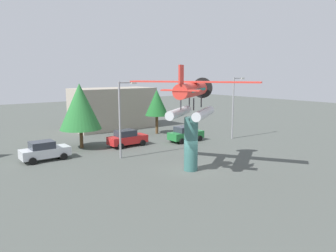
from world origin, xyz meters
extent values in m
plane|color=#4C514C|center=(0.00, 0.00, 0.00)|extent=(140.00, 140.00, 0.00)
cylinder|color=#386B66|center=(0.00, 0.00, 2.15)|extent=(1.10, 1.10, 4.31)
cylinder|color=silver|center=(0.55, -0.84, 4.66)|extent=(4.40, 3.22, 0.70)
cylinder|color=#333338|center=(1.28, 0.24, 5.46)|extent=(0.14, 0.14, 0.90)
cylinder|color=#333338|center=(-0.73, -1.08, 5.46)|extent=(0.14, 0.14, 0.90)
cylinder|color=silver|center=(-0.55, 0.84, 4.66)|extent=(4.40, 3.22, 0.70)
cylinder|color=#333338|center=(0.73, 1.08, 5.46)|extent=(0.14, 0.14, 0.90)
cylinder|color=#333338|center=(-1.28, -0.24, 5.46)|extent=(0.14, 0.14, 0.90)
cylinder|color=red|center=(0.00, 0.00, 6.46)|extent=(5.79, 4.32, 1.10)
cube|color=teal|center=(0.17, 0.11, 6.46)|extent=(4.25, 3.34, 0.20)
cone|color=#262628|center=(2.72, 1.79, 6.46)|extent=(1.07, 1.12, 0.88)
cylinder|color=black|center=(3.05, 2.00, 6.46)|extent=(1.02, 1.53, 1.80)
cube|color=red|center=(0.33, 0.22, 7.07)|extent=(6.63, 9.29, 0.12)
cube|color=red|center=(-2.34, -1.54, 6.56)|extent=(2.12, 2.72, 0.10)
cube|color=red|center=(-2.34, -1.54, 7.66)|extent=(0.82, 0.59, 1.30)
cube|color=silver|center=(-8.32, 10.26, 0.72)|extent=(4.20, 1.70, 0.80)
cube|color=#2D333D|center=(-8.57, 10.26, 1.44)|extent=(2.00, 1.56, 0.64)
cylinder|color=black|center=(-6.97, 9.36, 0.32)|extent=(0.64, 0.22, 0.64)
cylinder|color=black|center=(-6.97, 11.16, 0.32)|extent=(0.64, 0.22, 0.64)
cylinder|color=black|center=(-9.67, 9.36, 0.32)|extent=(0.64, 0.22, 0.64)
cylinder|color=black|center=(-9.67, 11.16, 0.32)|extent=(0.64, 0.22, 0.64)
cube|color=red|center=(0.51, 10.78, 0.72)|extent=(4.20, 1.70, 0.80)
cube|color=#2D333D|center=(0.26, 10.78, 1.44)|extent=(2.00, 1.56, 0.64)
cylinder|color=black|center=(1.86, 9.88, 0.32)|extent=(0.64, 0.22, 0.64)
cylinder|color=black|center=(1.86, 11.68, 0.32)|extent=(0.64, 0.22, 0.64)
cylinder|color=black|center=(-0.84, 9.88, 0.32)|extent=(0.64, 0.22, 0.64)
cylinder|color=black|center=(-0.84, 11.68, 0.32)|extent=(0.64, 0.22, 0.64)
cube|color=#237A38|center=(7.09, 8.86, 0.72)|extent=(4.20, 1.70, 0.80)
cube|color=#2D333D|center=(6.84, 8.86, 1.44)|extent=(2.00, 1.56, 0.64)
cylinder|color=black|center=(8.44, 7.96, 0.32)|extent=(0.64, 0.22, 0.64)
cylinder|color=black|center=(8.44, 9.76, 0.32)|extent=(0.64, 0.22, 0.64)
cylinder|color=black|center=(5.74, 7.96, 0.32)|extent=(0.64, 0.22, 0.64)
cylinder|color=black|center=(5.74, 9.76, 0.32)|extent=(0.64, 0.22, 0.64)
cylinder|color=gray|center=(-2.61, 6.77, 3.50)|extent=(0.18, 0.18, 7.00)
cylinder|color=gray|center=(-1.81, 6.77, 6.90)|extent=(1.60, 0.12, 0.12)
cube|color=silver|center=(-1.11, 6.77, 6.85)|extent=(0.50, 0.28, 0.20)
cylinder|color=gray|center=(12.55, 6.74, 3.63)|extent=(0.18, 0.18, 7.26)
cylinder|color=gray|center=(13.35, 6.74, 7.16)|extent=(1.60, 0.12, 0.12)
cube|color=silver|center=(14.05, 6.74, 7.11)|extent=(0.50, 0.28, 0.20)
cube|color=#9E9384|center=(4.80, 22.00, 2.84)|extent=(11.26, 5.61, 5.69)
cylinder|color=brown|center=(-3.77, 12.93, 1.00)|extent=(0.36, 0.36, 1.99)
cone|color=#287033|center=(-3.77, 12.93, 4.36)|extent=(4.26, 4.26, 4.73)
cylinder|color=brown|center=(7.26, 14.83, 1.19)|extent=(0.36, 0.36, 2.37)
cone|color=#1E6028|center=(7.26, 14.83, 4.04)|extent=(2.99, 2.99, 3.32)
camera|label=1|loc=(-16.90, -19.02, 7.74)|focal=34.88mm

